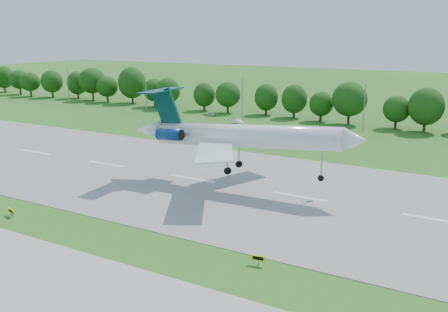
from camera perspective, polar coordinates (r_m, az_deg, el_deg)
ground at (r=69.33m, az=-15.12°, el=-7.71°), size 600.00×600.00×0.00m
runway at (r=87.66m, az=-3.63°, el=-2.61°), size 400.00×45.00×0.08m
tree_line at (r=145.93m, az=10.98°, el=6.32°), size 288.40×8.40×10.40m
light_poles at (r=137.42m, az=8.62°, el=6.02°), size 175.90×0.25×12.19m
airliner at (r=81.19m, az=1.18°, el=2.46°), size 40.22×29.18×13.24m
taxi_sign_left at (r=76.00m, az=-23.17°, el=-5.78°), size 1.56×0.59×1.11m
taxi_sign_centre at (r=75.78m, az=-23.07°, el=-5.86°), size 1.47×0.66×1.05m
taxi_sign_right at (r=56.14m, az=3.97°, el=-11.57°), size 1.68×0.39×1.17m
service_vehicle_a at (r=139.81m, az=1.60°, el=3.95°), size 4.18×2.73×1.30m
service_vehicle_b at (r=153.40m, az=-1.48°, el=4.81°), size 3.42×2.55×1.08m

